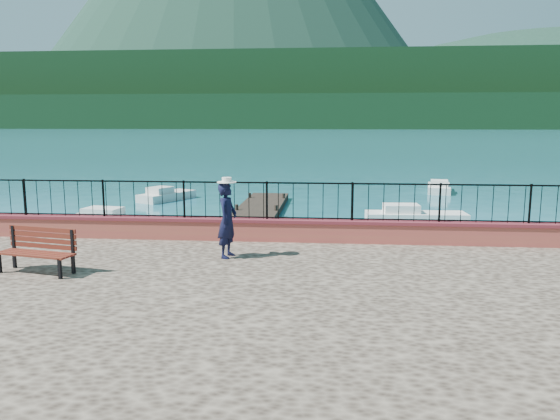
% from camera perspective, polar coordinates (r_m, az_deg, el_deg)
% --- Properties ---
extents(ground, '(2000.00, 2000.00, 0.00)m').
position_cam_1_polar(ground, '(11.18, -2.04, -13.39)').
color(ground, '#19596B').
rests_on(ground, ground).
extents(parapet, '(28.00, 0.46, 0.58)m').
position_cam_1_polar(parapet, '(14.27, -0.17, -2.10)').
color(parapet, '#A5503B').
rests_on(parapet, promenade).
extents(railing, '(27.00, 0.05, 0.95)m').
position_cam_1_polar(railing, '(14.14, -0.18, 0.94)').
color(railing, black).
rests_on(railing, parapet).
extents(dock, '(2.00, 16.00, 0.30)m').
position_cam_1_polar(dock, '(22.86, -3.17, -1.20)').
color(dock, '#2D231C').
rests_on(dock, ground).
extents(far_forest, '(900.00, 60.00, 18.00)m').
position_cam_1_polar(far_forest, '(310.26, 5.15, 10.14)').
color(far_forest, black).
rests_on(far_forest, ground).
extents(foothills, '(900.00, 120.00, 44.00)m').
position_cam_1_polar(foothills, '(370.65, 5.22, 12.01)').
color(foothills, black).
rests_on(foothills, ground).
extents(companion_hill, '(448.00, 384.00, 180.00)m').
position_cam_1_polar(companion_hill, '(610.73, 26.57, 7.94)').
color(companion_hill, '#142D23').
rests_on(companion_hill, ground).
extents(park_bench, '(1.73, 0.88, 0.92)m').
position_cam_1_polar(park_bench, '(12.37, -24.01, -4.75)').
color(park_bench, black).
rests_on(park_bench, promenade).
extents(person, '(0.52, 0.70, 1.73)m').
position_cam_1_polar(person, '(12.52, -5.52, -1.07)').
color(person, black).
rests_on(person, promenade).
extents(hat, '(0.44, 0.44, 0.12)m').
position_cam_1_polar(hat, '(12.39, -5.59, 3.14)').
color(hat, white).
rests_on(hat, person).
extents(boat_0, '(4.43, 1.97, 0.80)m').
position_cam_1_polar(boat_0, '(23.32, -16.66, -0.75)').
color(boat_0, silver).
rests_on(boat_0, ground).
extents(boat_2, '(4.29, 1.48, 0.80)m').
position_cam_1_polar(boat_2, '(24.10, 14.03, -0.31)').
color(boat_2, white).
rests_on(boat_2, ground).
extents(boat_3, '(2.71, 3.59, 0.80)m').
position_cam_1_polar(boat_3, '(30.60, -11.74, 1.77)').
color(boat_3, silver).
rests_on(boat_3, ground).
extents(boat_5, '(1.88, 3.62, 0.80)m').
position_cam_1_polar(boat_5, '(34.82, 16.28, 2.49)').
color(boat_5, silver).
rests_on(boat_5, ground).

